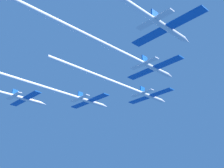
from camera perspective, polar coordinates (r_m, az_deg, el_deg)
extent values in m
cylinder|color=silver|center=(92.44, 7.71, -2.49)|extent=(1.13, 10.24, 1.13)
cone|color=silver|center=(97.09, 10.07, -3.40)|extent=(1.10, 2.25, 1.10)
ellipsoid|color=black|center=(94.27, 8.57, -2.56)|extent=(0.79, 2.05, 0.56)
cube|color=#0F51B2|center=(94.74, 5.44, -3.15)|extent=(7.78, 2.25, 0.25)
cube|color=#0F51B2|center=(89.55, 9.68, -1.64)|extent=(7.78, 2.25, 0.25)
cube|color=#0F51B2|center=(90.03, 5.99, -1.03)|extent=(0.29, 1.84, 1.64)
cube|color=silver|center=(90.77, 4.85, -2.22)|extent=(3.50, 1.35, 0.25)
cube|color=silver|center=(87.99, 7.07, -1.40)|extent=(3.50, 1.35, 0.25)
cylinder|color=white|center=(78.21, -2.39, 1.42)|extent=(1.01, 32.65, 1.01)
cylinder|color=silver|center=(93.33, -4.26, -3.49)|extent=(1.13, 10.24, 1.13)
cone|color=silver|center=(97.11, -1.40, -4.38)|extent=(1.10, 2.25, 1.10)
ellipsoid|color=black|center=(94.83, -3.19, -3.55)|extent=(0.79, 2.05, 0.56)
cube|color=#0F51B2|center=(96.35, -6.17, -4.08)|extent=(7.78, 2.25, 0.25)
cube|color=#0F51B2|center=(89.81, -2.71, -2.69)|extent=(7.78, 2.25, 0.25)
cube|color=#0F51B2|center=(91.50, -6.22, -2.05)|extent=(0.29, 1.84, 1.64)
cube|color=silver|center=(92.63, -7.23, -3.20)|extent=(3.50, 1.35, 0.25)
cube|color=silver|center=(89.15, -5.46, -2.44)|extent=(3.50, 1.35, 0.25)
cylinder|color=white|center=(82.07, -16.72, 0.47)|extent=(1.01, 35.52, 1.01)
cylinder|color=silver|center=(75.30, 8.51, 2.94)|extent=(1.13, 10.24, 1.13)
cone|color=silver|center=(79.87, 11.33, 1.52)|extent=(1.10, 2.25, 1.10)
ellipsoid|color=black|center=(77.13, 9.54, 2.73)|extent=(0.79, 2.05, 0.56)
cube|color=#0F51B2|center=(77.46, 5.71, 1.98)|extent=(7.78, 2.25, 0.25)
cube|color=#0F51B2|center=(72.61, 10.99, 4.20)|extent=(7.78, 2.25, 0.25)
cube|color=#0F51B2|center=(73.10, 6.42, 4.91)|extent=(0.29, 1.84, 1.64)
cube|color=silver|center=(73.64, 5.00, 3.40)|extent=(3.50, 1.35, 0.25)
cube|color=silver|center=(71.03, 7.77, 4.63)|extent=(3.50, 1.35, 0.25)
cylinder|color=white|center=(61.21, -5.26, 9.59)|extent=(1.01, 35.44, 1.01)
cylinder|color=silver|center=(97.71, -16.46, -2.90)|extent=(1.13, 10.24, 1.13)
cone|color=silver|center=(100.41, -13.33, -3.81)|extent=(1.10, 2.25, 1.10)
ellipsoid|color=black|center=(98.81, -15.29, -2.97)|extent=(0.79, 2.05, 0.56)
cube|color=#0F51B2|center=(101.32, -17.90, -3.46)|extent=(7.78, 2.25, 0.25)
cube|color=#0F51B2|center=(93.76, -15.47, -2.13)|extent=(7.78, 2.25, 0.25)
cube|color=#0F51B2|center=(96.61, -18.50, -1.51)|extent=(0.29, 1.84, 1.64)
cube|color=silver|center=(98.05, -19.30, -2.59)|extent=(3.50, 1.35, 0.25)
cube|color=silver|center=(94.06, -18.10, -1.86)|extent=(3.50, 1.35, 0.25)
cylinder|color=silver|center=(58.89, 11.02, 10.55)|extent=(1.13, 10.24, 1.13)
cone|color=silver|center=(63.35, 14.43, 8.21)|extent=(1.10, 2.25, 1.10)
ellipsoid|color=black|center=(60.72, 12.27, 10.05)|extent=(0.79, 2.05, 0.56)
cube|color=#0F51B2|center=(60.73, 7.33, 9.10)|extent=(7.78, 2.25, 0.25)
cube|color=#0F51B2|center=(56.61, 14.39, 12.49)|extent=(7.78, 2.25, 0.25)
cube|color=#0F51B2|center=(56.96, 8.38, 13.38)|extent=(0.29, 1.84, 1.64)
cube|color=silver|center=(57.16, 6.50, 11.39)|extent=(3.50, 1.35, 0.25)
cube|color=silver|center=(54.92, 10.25, 13.33)|extent=(3.50, 1.35, 0.25)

